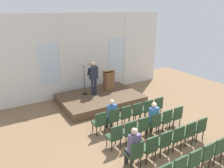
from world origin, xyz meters
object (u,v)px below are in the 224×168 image
at_px(speaker, 93,76).
at_px(chair_r3_c4, 217,148).
at_px(chair_r2_c0, 135,153).
at_px(mic_stand, 85,88).
at_px(audience_r1_c3, 153,117).
at_px(chair_r3_c1, 177,168).
at_px(audience_r0_c1, 111,113).
at_px(chair_r1_c5, 176,115).
at_px(chair_r0_c4, 147,108).
at_px(chair_r2_c4, 188,132).
at_px(chair_r0_c0, 99,122).
at_px(chair_r1_c3, 154,122).
at_px(chair_r1_c4, 165,119).
at_px(chair_r3_c2, 191,161).
at_px(chair_r0_c5, 157,105).
at_px(chair_r2_c3, 176,136).
at_px(chair_r0_c3, 136,111).
at_px(chair_r2_c2, 163,141).
at_px(chair_r3_c3, 204,154).
at_px(chair_r0_c1, 112,118).
at_px(chair_r1_c0, 115,135).
at_px(chair_r2_c5, 199,127).
at_px(audience_r2_c0, 133,145).
at_px(chair_r0_c2, 125,114).
at_px(lectern, 109,80).
at_px(chair_r1_c2, 142,126).
at_px(chair_r2_c1, 150,147).

xyz_separation_m(speaker, chair_r3_c4, (1.08, -6.38, -0.87)).
bearing_deg(chair_r3_c4, chair_r2_c0, 154.18).
bearing_deg(mic_stand, speaker, -35.27).
height_order(audience_r1_c3, chair_r3_c1, audience_r1_c3).
bearing_deg(chair_r2_c0, audience_r0_c1, 76.00).
relative_size(audience_r1_c3, chair_r1_c5, 1.43).
relative_size(chair_r0_c4, chair_r3_c4, 1.00).
xyz_separation_m(chair_r0_c4, chair_r2_c4, (0.00, -2.26, 0.00)).
distance_m(chair_r0_c0, chair_r1_c3, 2.08).
bearing_deg(chair_r1_c4, chair_r3_c2, -117.33).
height_order(chair_r0_c5, chair_r2_c4, same).
bearing_deg(audience_r0_c1, chair_r3_c1, -90.00).
xyz_separation_m(chair_r1_c5, chair_r2_c3, (-1.17, -1.13, 0.00)).
xyz_separation_m(speaker, chair_r2_c4, (1.08, -5.25, -0.87)).
bearing_deg(chair_r0_c4, chair_r0_c3, 180.00).
xyz_separation_m(chair_r0_c4, chair_r2_c2, (-1.17, -2.26, 0.00)).
distance_m(chair_r0_c3, chair_r0_c4, 0.58).
distance_m(mic_stand, chair_r1_c5, 4.86).
distance_m(mic_stand, audience_r1_c3, 4.41).
distance_m(chair_r0_c4, chair_r3_c3, 3.44).
height_order(chair_r0_c0, chair_r0_c1, same).
relative_size(audience_r0_c1, chair_r0_c5, 1.38).
xyz_separation_m(chair_r0_c4, chair_r1_c0, (-2.33, -1.13, 0.00)).
height_order(chair_r0_c4, chair_r1_c0, same).
relative_size(chair_r2_c5, chair_r3_c2, 1.00).
distance_m(audience_r2_c0, chair_r3_c3, 2.14).
bearing_deg(chair_r2_c5, chair_r2_c2, 180.00).
height_order(chair_r0_c2, chair_r1_c3, same).
bearing_deg(chair_r1_c0, chair_r2_c4, -25.82).
height_order(chair_r0_c0, chair_r2_c2, same).
relative_size(chair_r0_c3, chair_r1_c4, 1.00).
height_order(chair_r0_c5, audience_r1_c3, audience_r1_c3).
bearing_deg(chair_r2_c4, audience_r2_c0, 178.05).
relative_size(chair_r0_c4, chair_r1_c0, 1.00).
height_order(lectern, chair_r0_c3, lectern).
bearing_deg(chair_r3_c4, chair_r1_c2, 117.33).
bearing_deg(chair_r0_c4, chair_r1_c3, -117.33).
bearing_deg(chair_r2_c5, chair_r0_c1, 135.94).
relative_size(audience_r0_c1, chair_r1_c3, 1.38).
relative_size(mic_stand, chair_r3_c4, 1.65).
bearing_deg(chair_r2_c4, chair_r0_c0, 135.94).
distance_m(speaker, chair_r0_c1, 3.19).
bearing_deg(chair_r2_c3, audience_r2_c0, 177.39).
height_order(lectern, chair_r0_c2, lectern).
bearing_deg(chair_r0_c0, chair_r2_c1, -75.51).
relative_size(speaker, chair_r0_c3, 1.85).
xyz_separation_m(chair_r1_c4, chair_r3_c4, (0.00, -2.26, 0.00)).
height_order(audience_r2_c0, chair_r3_c3, audience_r2_c0).
bearing_deg(chair_r2_c1, chair_r3_c1, -90.00).
relative_size(chair_r0_c0, audience_r1_c3, 0.70).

